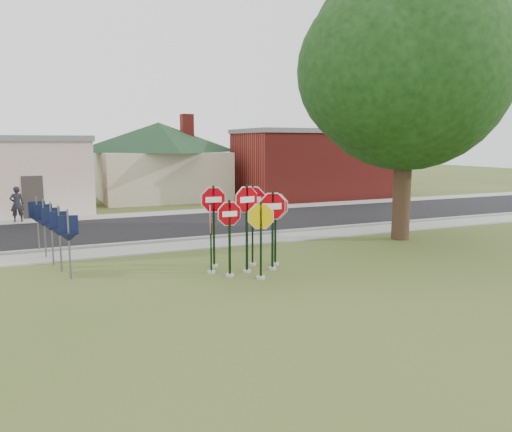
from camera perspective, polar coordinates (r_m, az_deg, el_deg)
name	(u,v)px	position (r m, az deg, el deg)	size (l,w,h in m)	color
ground	(267,282)	(14.02, 1.27, -7.50)	(120.00, 120.00, 0.00)	#3C511E
sidewalk_near	(206,244)	(19.01, -5.71, -3.21)	(60.00, 1.60, 0.06)	gray
road	(176,226)	(23.26, -9.12, -1.16)	(60.00, 7.00, 0.04)	black
sidewalk_far	(156,214)	(27.40, -11.38, 0.24)	(60.00, 1.60, 0.06)	gray
curb	(198,238)	(19.94, -6.60, -2.56)	(60.00, 0.20, 0.14)	gray
stop_sign_center	(247,216)	(14.64, -1.06, 0.05)	(1.06, 0.25, 2.73)	#A3A198
stop_sign_yellow	(261,231)	(13.99, 0.56, -1.70)	(0.97, 0.36, 2.31)	#A3A198
stop_sign_left	(229,229)	(14.27, -3.05, -1.48)	(0.97, 0.24, 2.32)	#A3A198
stop_sign_right	(273,219)	(15.01, 1.91, -0.30)	(1.15, 0.24, 2.52)	#A3A198
stop_sign_back_right	(252,213)	(15.52, -0.41, 0.40)	(1.07, 0.48, 2.66)	#A3A198
stop_sign_back_left	(214,214)	(15.36, -4.87, 0.19)	(1.07, 0.24, 2.65)	#A3A198
stop_sign_far_right	(275,218)	(15.59, 2.24, -0.26)	(0.87, 0.69, 2.43)	#A3A198
stop_sign_far_left	(211,228)	(14.67, -5.19, -1.42)	(0.38, 1.12, 2.23)	#A3A198
route_sign_row	(51,227)	(16.94, -22.35, -1.12)	(1.43, 4.63, 2.00)	#59595E
building_house	(159,145)	(35.09, -11.02, 7.93)	(11.60, 11.60, 6.20)	beige
building_brick	(312,163)	(35.48, 6.37, 6.02)	(10.20, 6.20, 4.75)	maroon
oak_tree	(407,66)	(20.72, 16.89, 16.05)	(11.56, 10.96, 10.71)	black
bg_tree_right	(367,123)	(47.23, 12.54, 10.31)	(5.60, 5.60, 8.40)	black
pedestrian	(17,204)	(26.47, -25.66, 1.23)	(0.63, 0.41, 1.72)	black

